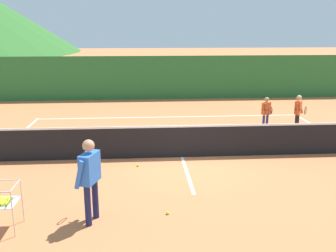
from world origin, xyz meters
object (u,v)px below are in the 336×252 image
at_px(instructor, 90,173).
at_px(tennis_ball_2, 168,213).
at_px(student_1, 298,110).
at_px(ball_cart, 1,201).
at_px(tennis_ball_5, 83,166).
at_px(student_0, 266,110).
at_px(tennis_ball_3, 138,165).
at_px(tennis_net, 182,141).

relative_size(instructor, tennis_ball_2, 24.88).
height_order(student_1, tennis_ball_2, student_1).
relative_size(ball_cart, tennis_ball_5, 13.22).
height_order(student_0, tennis_ball_2, student_0).
distance_m(tennis_ball_3, tennis_ball_5, 1.51).
relative_size(tennis_net, ball_cart, 11.96).
distance_m(tennis_net, instructor, 4.27).
distance_m(student_0, tennis_ball_3, 5.91).
bearing_deg(tennis_ball_5, tennis_net, 12.45).
xyz_separation_m(student_0, tennis_ball_2, (-4.10, -6.26, -0.72)).
relative_size(tennis_ball_3, tennis_ball_5, 1.00).
height_order(student_0, tennis_ball_5, student_0).
relative_size(student_0, ball_cart, 1.39).
relative_size(instructor, tennis_ball_5, 24.88).
bearing_deg(tennis_ball_5, student_1, 23.24).
bearing_deg(tennis_ball_3, instructor, -106.64).
relative_size(student_0, tennis_ball_3, 18.31).
distance_m(tennis_net, tennis_ball_5, 2.91).
bearing_deg(instructor, tennis_ball_5, 101.71).
distance_m(instructor, tennis_ball_2, 1.81).
height_order(student_1, ball_cart, student_1).
height_order(instructor, tennis_ball_2, instructor).
distance_m(tennis_net, tennis_ball_2, 3.57).
bearing_deg(tennis_net, tennis_ball_3, -152.34).
height_order(tennis_net, tennis_ball_3, tennis_net).
xyz_separation_m(student_1, tennis_ball_3, (-5.84, -3.22, -0.78)).
height_order(tennis_net, tennis_ball_5, tennis_net).
xyz_separation_m(student_0, tennis_ball_5, (-6.24, -3.41, -0.72)).
xyz_separation_m(tennis_net, student_1, (4.53, 2.53, 0.31)).
xyz_separation_m(tennis_ball_2, tennis_ball_3, (-0.63, 2.79, 0.00)).
distance_m(student_1, tennis_ball_3, 6.71).
height_order(student_1, tennis_ball_5, student_1).
xyz_separation_m(student_0, tennis_ball_3, (-4.73, -3.47, -0.72)).
height_order(tennis_net, instructor, instructor).
xyz_separation_m(student_1, tennis_ball_2, (-5.20, -6.01, -0.78)).
relative_size(tennis_ball_2, tennis_ball_5, 1.00).
distance_m(tennis_net, ball_cart, 5.41).
height_order(student_0, student_1, student_1).
distance_m(student_0, tennis_ball_5, 7.15).
bearing_deg(ball_cart, tennis_ball_5, 72.66).
bearing_deg(tennis_ball_2, student_0, 56.80).
distance_m(tennis_ball_2, tennis_ball_5, 3.57).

